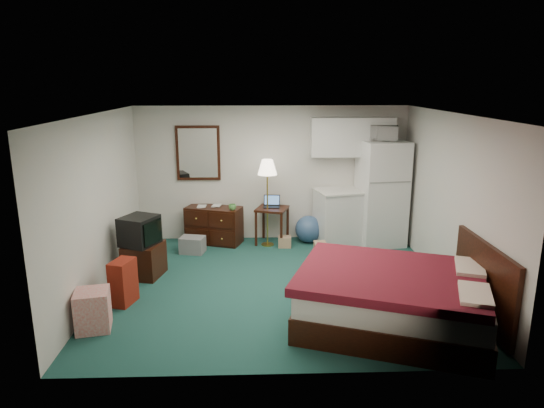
{
  "coord_description": "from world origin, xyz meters",
  "views": [
    {
      "loc": [
        -0.3,
        -6.65,
        2.93
      ],
      "look_at": [
        -0.05,
        0.51,
        1.11
      ],
      "focal_mm": 32.0,
      "sensor_mm": 36.0,
      "label": 1
    }
  ],
  "objects_px": {
    "desk": "(272,225)",
    "fridge": "(381,193)",
    "dresser": "(214,225)",
    "kitchen_counter": "(341,217)",
    "bed": "(393,300)",
    "floor_lamp": "(267,203)",
    "tv_stand": "(144,260)",
    "suitcase": "(123,282)"
  },
  "relations": [
    {
      "from": "kitchen_counter",
      "to": "bed",
      "type": "xyz_separation_m",
      "value": [
        0.08,
        -3.19,
        -0.14
      ]
    },
    {
      "from": "kitchen_counter",
      "to": "floor_lamp",
      "type": "bearing_deg",
      "value": 171.76
    },
    {
      "from": "floor_lamp",
      "to": "desk",
      "type": "distance_m",
      "value": 0.48
    },
    {
      "from": "dresser",
      "to": "floor_lamp",
      "type": "xyz_separation_m",
      "value": [
        0.99,
        -0.17,
        0.45
      ]
    },
    {
      "from": "bed",
      "to": "tv_stand",
      "type": "height_order",
      "value": "bed"
    },
    {
      "from": "tv_stand",
      "to": "suitcase",
      "type": "distance_m",
      "value": 0.97
    },
    {
      "from": "dresser",
      "to": "kitchen_counter",
      "type": "bearing_deg",
      "value": 16.73
    },
    {
      "from": "floor_lamp",
      "to": "suitcase",
      "type": "relative_size",
      "value": 2.59
    },
    {
      "from": "floor_lamp",
      "to": "fridge",
      "type": "height_order",
      "value": "fridge"
    },
    {
      "from": "floor_lamp",
      "to": "tv_stand",
      "type": "height_order",
      "value": "floor_lamp"
    },
    {
      "from": "bed",
      "to": "tv_stand",
      "type": "relative_size",
      "value": 3.85
    },
    {
      "from": "kitchen_counter",
      "to": "tv_stand",
      "type": "bearing_deg",
      "value": -168.42
    },
    {
      "from": "dresser",
      "to": "floor_lamp",
      "type": "bearing_deg",
      "value": 8.42
    },
    {
      "from": "desk",
      "to": "floor_lamp",
      "type": "bearing_deg",
      "value": -108.95
    },
    {
      "from": "tv_stand",
      "to": "suitcase",
      "type": "relative_size",
      "value": 0.92
    },
    {
      "from": "dresser",
      "to": "suitcase",
      "type": "bearing_deg",
      "value": -93.55
    },
    {
      "from": "bed",
      "to": "floor_lamp",
      "type": "bearing_deg",
      "value": 134.95
    },
    {
      "from": "desk",
      "to": "fridge",
      "type": "distance_m",
      "value": 2.08
    },
    {
      "from": "tv_stand",
      "to": "suitcase",
      "type": "height_order",
      "value": "suitcase"
    },
    {
      "from": "tv_stand",
      "to": "suitcase",
      "type": "xyz_separation_m",
      "value": [
        -0.06,
        -0.96,
        0.05
      ]
    },
    {
      "from": "floor_lamp",
      "to": "tv_stand",
      "type": "xyz_separation_m",
      "value": [
        -1.94,
        -1.38,
        -0.54
      ]
    },
    {
      "from": "desk",
      "to": "suitcase",
      "type": "xyz_separation_m",
      "value": [
        -2.09,
        -2.46,
        -0.03
      ]
    },
    {
      "from": "kitchen_counter",
      "to": "bed",
      "type": "distance_m",
      "value": 3.19
    },
    {
      "from": "fridge",
      "to": "suitcase",
      "type": "distance_m",
      "value": 4.78
    },
    {
      "from": "suitcase",
      "to": "dresser",
      "type": "bearing_deg",
      "value": 84.36
    },
    {
      "from": "kitchen_counter",
      "to": "suitcase",
      "type": "xyz_separation_m",
      "value": [
        -3.37,
        -2.45,
        -0.18
      ]
    },
    {
      "from": "bed",
      "to": "kitchen_counter",
      "type": "bearing_deg",
      "value": 111.21
    },
    {
      "from": "desk",
      "to": "fridge",
      "type": "xyz_separation_m",
      "value": [
        1.99,
        -0.05,
        0.61
      ]
    },
    {
      "from": "suitcase",
      "to": "desk",
      "type": "bearing_deg",
      "value": 66.01
    },
    {
      "from": "kitchen_counter",
      "to": "tv_stand",
      "type": "relative_size",
      "value": 1.74
    },
    {
      "from": "fridge",
      "to": "tv_stand",
      "type": "xyz_separation_m",
      "value": [
        -4.02,
        -1.45,
        -0.69
      ]
    },
    {
      "from": "floor_lamp",
      "to": "fridge",
      "type": "distance_m",
      "value": 2.09
    },
    {
      "from": "bed",
      "to": "suitcase",
      "type": "bearing_deg",
      "value": -172.37
    },
    {
      "from": "desk",
      "to": "fridge",
      "type": "height_order",
      "value": "fridge"
    },
    {
      "from": "kitchen_counter",
      "to": "fridge",
      "type": "xyz_separation_m",
      "value": [
        0.71,
        -0.03,
        0.46
      ]
    },
    {
      "from": "floor_lamp",
      "to": "desk",
      "type": "bearing_deg",
      "value": 53.35
    },
    {
      "from": "floor_lamp",
      "to": "kitchen_counter",
      "type": "height_order",
      "value": "floor_lamp"
    },
    {
      "from": "dresser",
      "to": "tv_stand",
      "type": "xyz_separation_m",
      "value": [
        -0.95,
        -1.55,
        -0.08
      ]
    },
    {
      "from": "fridge",
      "to": "bed",
      "type": "height_order",
      "value": "fridge"
    },
    {
      "from": "desk",
      "to": "bed",
      "type": "height_order",
      "value": "bed"
    },
    {
      "from": "dresser",
      "to": "desk",
      "type": "bearing_deg",
      "value": 15.52
    },
    {
      "from": "kitchen_counter",
      "to": "fridge",
      "type": "relative_size",
      "value": 0.51
    }
  ]
}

